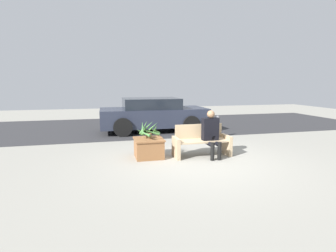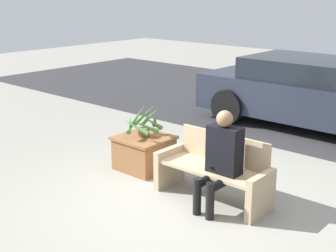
{
  "view_description": "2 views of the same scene",
  "coord_description": "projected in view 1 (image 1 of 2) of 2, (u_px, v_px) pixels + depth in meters",
  "views": [
    {
      "loc": [
        -2.29,
        -6.06,
        1.96
      ],
      "look_at": [
        -0.69,
        0.49,
        0.86
      ],
      "focal_mm": 28.0,
      "sensor_mm": 36.0,
      "label": 1
    },
    {
      "loc": [
        3.52,
        -4.16,
        2.65
      ],
      "look_at": [
        -0.52,
        0.44,
        0.85
      ],
      "focal_mm": 50.0,
      "sensor_mm": 36.0,
      "label": 2
    }
  ],
  "objects": [
    {
      "name": "ground_plane",
      "position": [
        199.0,
        161.0,
        6.66
      ],
      "size": [
        30.0,
        30.0,
        0.0
      ],
      "primitive_type": "plane",
      "color": "gray"
    },
    {
      "name": "road_surface",
      "position": [
        155.0,
        125.0,
        12.25
      ],
      "size": [
        20.0,
        6.0,
        0.01
      ],
      "primitive_type": "cube",
      "color": "#2D2D30",
      "rests_on": "ground_plane"
    },
    {
      "name": "bench",
      "position": [
        201.0,
        142.0,
        7.12
      ],
      "size": [
        1.54,
        0.57,
        0.84
      ],
      "color": "tan",
      "rests_on": "ground_plane"
    },
    {
      "name": "person_seated",
      "position": [
        211.0,
        132.0,
        6.96
      ],
      "size": [
        0.43,
        0.57,
        1.25
      ],
      "color": "black",
      "rests_on": "ground_plane"
    },
    {
      "name": "planter_box",
      "position": [
        149.0,
        147.0,
        6.96
      ],
      "size": [
        0.76,
        0.74,
        0.51
      ],
      "color": "brown",
      "rests_on": "ground_plane"
    },
    {
      "name": "potted_plant",
      "position": [
        149.0,
        130.0,
        6.88
      ],
      "size": [
        0.65,
        0.61,
        0.46
      ],
      "color": "brown",
      "rests_on": "planter_box"
    },
    {
      "name": "parked_car",
      "position": [
        153.0,
        114.0,
        10.74
      ],
      "size": [
        4.28,
        1.98,
        1.36
      ],
      "color": "#232838",
      "rests_on": "ground_plane"
    },
    {
      "name": "bollard_post",
      "position": [
        218.0,
        126.0,
        9.44
      ],
      "size": [
        0.12,
        0.12,
        0.81
      ],
      "color": "#4C4C51",
      "rests_on": "ground_plane"
    }
  ]
}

